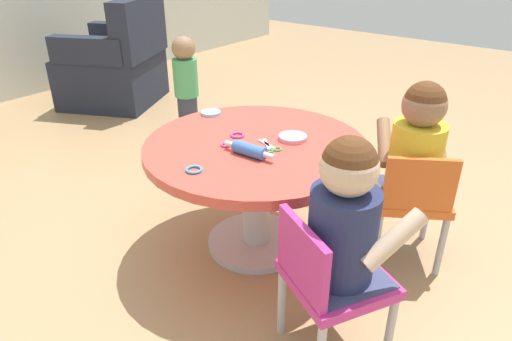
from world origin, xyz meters
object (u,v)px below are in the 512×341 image
(seated_child_left, at_px, (345,217))
(rolling_pin, at_px, (249,150))
(child_chair_left, at_px, (328,280))
(craft_scissors, at_px, (270,147))
(child_chair_right, at_px, (410,198))
(seated_child_right, at_px, (417,144))
(armchair_dark, at_px, (117,66))
(toddler_standing, at_px, (186,82))
(craft_table, at_px, (256,168))

(seated_child_left, bearing_deg, rolling_pin, 70.36)
(child_chair_left, bearing_deg, craft_scissors, 55.69)
(child_chair_left, xyz_separation_m, child_chair_right, (0.65, -0.01, 0.00))
(seated_child_right, xyz_separation_m, craft_scissors, (-0.36, 0.47, -0.02))
(rolling_pin, bearing_deg, craft_scissors, -10.97)
(seated_child_left, height_order, seated_child_right, same)
(craft_scissors, bearing_deg, armchair_dark, 68.74)
(seated_child_left, distance_m, rolling_pin, 0.55)
(seated_child_left, xyz_separation_m, seated_child_right, (0.65, 0.03, 0.00))
(child_chair_left, height_order, seated_child_right, seated_child_right)
(armchair_dark, bearing_deg, toddler_standing, -95.06)
(craft_table, bearing_deg, craft_scissors, -92.93)
(rolling_pin, bearing_deg, child_chair_left, -113.78)
(craft_table, xyz_separation_m, toddler_standing, (0.78, 1.25, -0.03))
(craft_table, xyz_separation_m, child_chair_left, (-0.33, -0.56, -0.09))
(child_chair_right, distance_m, toddler_standing, 1.87)
(rolling_pin, xyz_separation_m, craft_scissors, (0.11, -0.02, -0.02))
(child_chair_right, xyz_separation_m, craft_scissors, (-0.32, 0.49, 0.21))
(craft_table, bearing_deg, rolling_pin, -153.65)
(seated_child_left, bearing_deg, child_chair_right, 1.00)
(seated_child_left, distance_m, armchair_dark, 2.97)
(child_chair_right, distance_m, rolling_pin, 0.70)
(child_chair_right, height_order, armchair_dark, armchair_dark)
(craft_table, relative_size, child_chair_left, 1.74)
(armchair_dark, distance_m, craft_scissors, 2.40)
(seated_child_right, distance_m, armchair_dark, 2.75)
(craft_table, xyz_separation_m, seated_child_right, (0.35, -0.54, 0.14))
(child_chair_right, xyz_separation_m, toddler_standing, (0.47, 1.81, 0.05))
(craft_table, bearing_deg, seated_child_right, -57.03)
(seated_child_left, bearing_deg, craft_scissors, 59.63)
(seated_child_right, height_order, craft_scissors, seated_child_right)
(child_chair_left, distance_m, seated_child_right, 0.72)
(child_chair_left, distance_m, rolling_pin, 0.59)
(child_chair_left, relative_size, seated_child_right, 1.05)
(seated_child_left, xyz_separation_m, rolling_pin, (0.19, 0.52, 0.00))
(toddler_standing, distance_m, craft_scissors, 1.55)
(armchair_dark, bearing_deg, craft_table, -111.85)
(child_chair_left, distance_m, craft_scissors, 0.62)
(rolling_pin, bearing_deg, seated_child_left, -109.64)
(child_chair_right, height_order, toddler_standing, toddler_standing)
(armchair_dark, height_order, toddler_standing, armchair_dark)
(craft_table, distance_m, rolling_pin, 0.19)
(child_chair_right, height_order, rolling_pin, rolling_pin)
(craft_table, height_order, seated_child_right, seated_child_right)
(armchair_dark, distance_m, rolling_pin, 2.42)
(child_chair_left, bearing_deg, toddler_standing, 58.28)
(child_chair_right, bearing_deg, child_chair_left, 179.31)
(seated_child_right, xyz_separation_m, armchair_dark, (0.51, 2.69, -0.22))
(child_chair_left, height_order, craft_scissors, child_chair_left)
(seated_child_right, bearing_deg, craft_table, 122.97)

